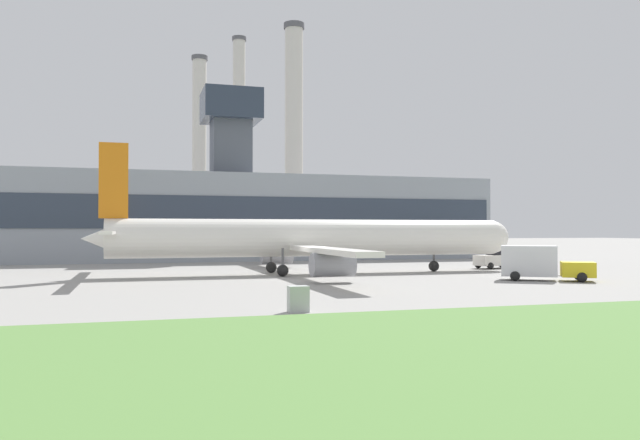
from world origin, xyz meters
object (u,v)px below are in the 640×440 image
object	(u,v)px
baggage_truck	(540,263)
ground_crew_person	(543,263)
airplane	(310,239)
pushback_tug	(496,260)

from	to	relation	value
baggage_truck	ground_crew_person	distance (m)	9.00
airplane	pushback_tug	size ratio (longest dim) A/B	8.25
ground_crew_person	airplane	bearing A→B (deg)	168.24
pushback_tug	ground_crew_person	bearing A→B (deg)	-84.74
pushback_tug	ground_crew_person	xyz separation A→B (m)	(0.57, -6.24, 0.03)
airplane	ground_crew_person	distance (m)	20.01
pushback_tug	baggage_truck	distance (m)	14.24
pushback_tug	baggage_truck	size ratio (longest dim) A/B	0.69
airplane	pushback_tug	world-z (taller)	airplane
airplane	baggage_truck	distance (m)	17.98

